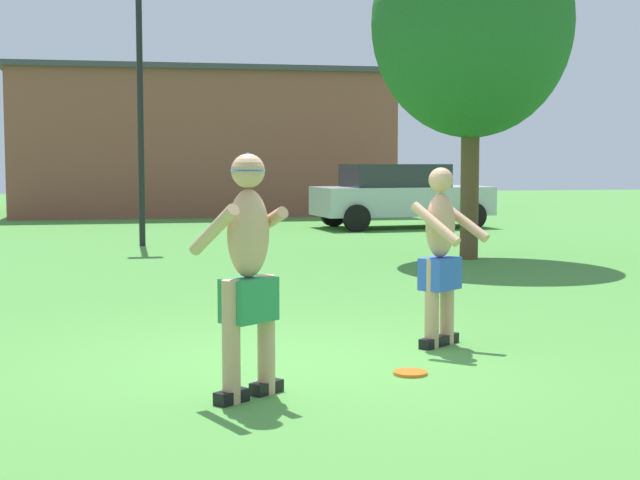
{
  "coord_description": "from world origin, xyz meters",
  "views": [
    {
      "loc": [
        -1.28,
        -7.71,
        1.71
      ],
      "look_at": [
        0.52,
        1.14,
        0.93
      ],
      "focal_mm": 52.92,
      "sensor_mm": 36.0,
      "label": 1
    }
  ],
  "objects_px": {
    "frisbee": "(410,373)",
    "lamp_post": "(140,72)",
    "player_in_blue": "(441,253)",
    "car_silver_mid_lot": "(400,195)",
    "tree_behind_players": "(472,24)",
    "player_with_cap": "(248,263)"
  },
  "relations": [
    {
      "from": "car_silver_mid_lot",
      "to": "lamp_post",
      "type": "relative_size",
      "value": 0.81
    },
    {
      "from": "frisbee",
      "to": "car_silver_mid_lot",
      "type": "distance_m",
      "value": 16.06
    },
    {
      "from": "frisbee",
      "to": "lamp_post",
      "type": "xyz_separation_m",
      "value": [
        -1.92,
        11.71,
        3.37
      ]
    },
    {
      "from": "player_with_cap",
      "to": "car_silver_mid_lot",
      "type": "distance_m",
      "value": 16.92
    },
    {
      "from": "car_silver_mid_lot",
      "to": "tree_behind_players",
      "type": "xyz_separation_m",
      "value": [
        -0.92,
        -7.3,
        3.14
      ]
    },
    {
      "from": "player_in_blue",
      "to": "car_silver_mid_lot",
      "type": "relative_size",
      "value": 0.37
    },
    {
      "from": "frisbee",
      "to": "car_silver_mid_lot",
      "type": "xyz_separation_m",
      "value": [
        4.44,
        15.42,
        0.81
      ]
    },
    {
      "from": "lamp_post",
      "to": "tree_behind_players",
      "type": "relative_size",
      "value": 0.93
    },
    {
      "from": "frisbee",
      "to": "tree_behind_players",
      "type": "xyz_separation_m",
      "value": [
        3.52,
        8.12,
        3.95
      ]
    },
    {
      "from": "player_with_cap",
      "to": "tree_behind_players",
      "type": "distance_m",
      "value": 10.32
    },
    {
      "from": "car_silver_mid_lot",
      "to": "tree_behind_players",
      "type": "height_order",
      "value": "tree_behind_players"
    },
    {
      "from": "tree_behind_players",
      "to": "player_with_cap",
      "type": "bearing_deg",
      "value": -119.55
    },
    {
      "from": "player_in_blue",
      "to": "car_silver_mid_lot",
      "type": "xyz_separation_m",
      "value": [
        3.83,
        14.36,
        -0.03
      ]
    },
    {
      "from": "frisbee",
      "to": "player_with_cap",
      "type": "bearing_deg",
      "value": -160.55
    },
    {
      "from": "frisbee",
      "to": "lamp_post",
      "type": "bearing_deg",
      "value": 99.29
    },
    {
      "from": "player_with_cap",
      "to": "player_in_blue",
      "type": "xyz_separation_m",
      "value": [
        1.96,
        1.54,
        -0.12
      ]
    },
    {
      "from": "player_with_cap",
      "to": "lamp_post",
      "type": "xyz_separation_m",
      "value": [
        -0.56,
        12.19,
        2.41
      ]
    },
    {
      "from": "player_in_blue",
      "to": "car_silver_mid_lot",
      "type": "bearing_deg",
      "value": 75.06
    },
    {
      "from": "frisbee",
      "to": "tree_behind_players",
      "type": "height_order",
      "value": "tree_behind_players"
    },
    {
      "from": "lamp_post",
      "to": "player_in_blue",
      "type": "bearing_deg",
      "value": -76.68
    },
    {
      "from": "player_with_cap",
      "to": "player_in_blue",
      "type": "height_order",
      "value": "player_with_cap"
    },
    {
      "from": "player_in_blue",
      "to": "lamp_post",
      "type": "xyz_separation_m",
      "value": [
        -2.52,
        10.65,
        2.53
      ]
    }
  ]
}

